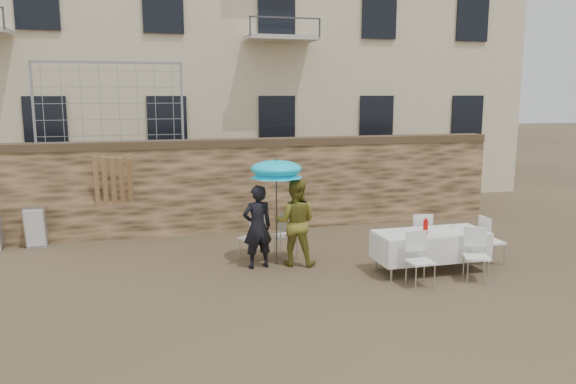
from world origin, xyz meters
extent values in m
plane|color=brown|center=(0.00, 0.00, 0.00)|extent=(80.00, 80.00, 0.00)
cube|color=brown|center=(0.00, 5.00, 1.10)|extent=(13.00, 0.50, 2.20)
imported|color=black|center=(-0.29, 1.89, 0.81)|extent=(0.65, 0.48, 1.62)
imported|color=olive|center=(0.46, 1.89, 0.85)|extent=(1.01, 0.91, 1.70)
cylinder|color=#3F3F44|center=(0.11, 1.99, 0.87)|extent=(0.03, 0.03, 1.73)
cone|color=#0ACDFA|center=(0.11, 1.99, 1.84)|extent=(1.03, 1.03, 0.22)
cube|color=white|center=(2.81, 0.82, 0.75)|extent=(2.10, 0.85, 0.05)
cylinder|color=silver|center=(1.86, 0.48, 0.37)|extent=(0.04, 0.04, 0.74)
cylinder|color=silver|center=(3.76, 0.48, 0.37)|extent=(0.04, 0.04, 0.74)
cylinder|color=silver|center=(1.86, 1.17, 0.37)|extent=(0.04, 0.04, 0.74)
cylinder|color=silver|center=(3.76, 1.17, 0.37)|extent=(0.04, 0.04, 0.74)
cylinder|color=red|center=(2.61, 0.67, 0.91)|extent=(0.09, 0.09, 0.26)
camera|label=1|loc=(-2.43, -8.35, 3.34)|focal=35.00mm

